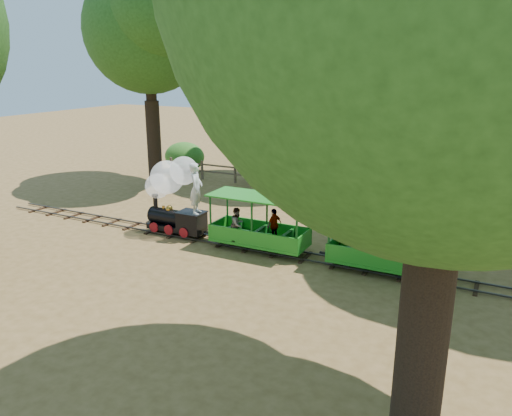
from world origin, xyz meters
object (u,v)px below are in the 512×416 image
at_px(locomotive, 173,190).
at_px(fence, 328,182).
at_px(carriage_rear, 386,247).
at_px(carriage_front, 258,229).

height_order(locomotive, fence, locomotive).
bearing_deg(locomotive, carriage_rear, -0.44).
xyz_separation_m(locomotive, carriage_rear, (7.54, -0.06, -0.85)).
distance_m(locomotive, carriage_rear, 7.59).
bearing_deg(carriage_rear, fence, 119.24).
relative_size(locomotive, carriage_rear, 0.87).
bearing_deg(carriage_front, carriage_rear, 0.72).
distance_m(locomotive, carriage_front, 3.52).
relative_size(carriage_front, carriage_rear, 1.00).
bearing_deg(locomotive, fence, 68.88).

